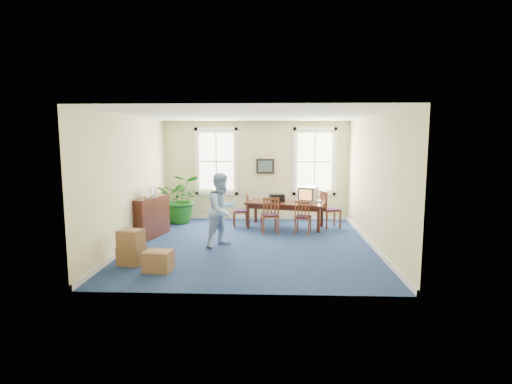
{
  "coord_description": "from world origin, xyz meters",
  "views": [
    {
      "loc": [
        0.5,
        -9.76,
        2.64
      ],
      "look_at": [
        0.1,
        0.6,
        1.25
      ],
      "focal_mm": 28.0,
      "sensor_mm": 36.0,
      "label": 1
    }
  ],
  "objects_px": {
    "conference_table": "(285,215)",
    "cardboard_boxes": "(142,245)",
    "crt_tv": "(308,194)",
    "credenza": "(150,217)",
    "chair_near_left": "(270,215)",
    "potted_plant": "(181,199)",
    "man": "(222,210)"
  },
  "relations": [
    {
      "from": "chair_near_left",
      "to": "credenza",
      "type": "relative_size",
      "value": 0.76
    },
    {
      "from": "credenza",
      "to": "potted_plant",
      "type": "relative_size",
      "value": 0.9
    },
    {
      "from": "chair_near_left",
      "to": "cardboard_boxes",
      "type": "relative_size",
      "value": 0.76
    },
    {
      "from": "chair_near_left",
      "to": "potted_plant",
      "type": "bearing_deg",
      "value": -35.53
    },
    {
      "from": "crt_tv",
      "to": "credenza",
      "type": "relative_size",
      "value": 0.39
    },
    {
      "from": "credenza",
      "to": "chair_near_left",
      "type": "bearing_deg",
      "value": 24.16
    },
    {
      "from": "conference_table",
      "to": "cardboard_boxes",
      "type": "bearing_deg",
      "value": -118.14
    },
    {
      "from": "man",
      "to": "cardboard_boxes",
      "type": "xyz_separation_m",
      "value": [
        -1.55,
        -1.43,
        -0.52
      ]
    },
    {
      "from": "conference_table",
      "to": "man",
      "type": "xyz_separation_m",
      "value": [
        -1.63,
        -2.15,
        0.52
      ]
    },
    {
      "from": "chair_near_left",
      "to": "man",
      "type": "bearing_deg",
      "value": 39.77
    },
    {
      "from": "chair_near_left",
      "to": "man",
      "type": "xyz_separation_m",
      "value": [
        -1.16,
        -1.38,
        0.39
      ]
    },
    {
      "from": "conference_table",
      "to": "crt_tv",
      "type": "relative_size",
      "value": 4.23
    },
    {
      "from": "conference_table",
      "to": "potted_plant",
      "type": "height_order",
      "value": "potted_plant"
    },
    {
      "from": "crt_tv",
      "to": "potted_plant",
      "type": "distance_m",
      "value": 3.97
    },
    {
      "from": "potted_plant",
      "to": "cardboard_boxes",
      "type": "height_order",
      "value": "potted_plant"
    },
    {
      "from": "potted_plant",
      "to": "cardboard_boxes",
      "type": "xyz_separation_m",
      "value": [
        0.08,
        -4.13,
        -0.38
      ]
    },
    {
      "from": "crt_tv",
      "to": "chair_near_left",
      "type": "xyz_separation_m",
      "value": [
        -1.14,
        -0.83,
        -0.48
      ]
    },
    {
      "from": "man",
      "to": "crt_tv",
      "type": "bearing_deg",
      "value": -6.51
    },
    {
      "from": "chair_near_left",
      "to": "cardboard_boxes",
      "type": "distance_m",
      "value": 3.9
    },
    {
      "from": "man",
      "to": "potted_plant",
      "type": "relative_size",
      "value": 1.18
    },
    {
      "from": "conference_table",
      "to": "crt_tv",
      "type": "height_order",
      "value": "crt_tv"
    },
    {
      "from": "credenza",
      "to": "potted_plant",
      "type": "bearing_deg",
      "value": 91.92
    },
    {
      "from": "credenza",
      "to": "cardboard_boxes",
      "type": "distance_m",
      "value": 2.32
    },
    {
      "from": "credenza",
      "to": "potted_plant",
      "type": "height_order",
      "value": "potted_plant"
    },
    {
      "from": "man",
      "to": "potted_plant",
      "type": "height_order",
      "value": "man"
    },
    {
      "from": "crt_tv",
      "to": "chair_near_left",
      "type": "relative_size",
      "value": 0.52
    },
    {
      "from": "conference_table",
      "to": "cardboard_boxes",
      "type": "xyz_separation_m",
      "value": [
        -3.18,
        -3.58,
        0.0
      ]
    },
    {
      "from": "credenza",
      "to": "man",
      "type": "bearing_deg",
      "value": -7.55
    },
    {
      "from": "chair_near_left",
      "to": "potted_plant",
      "type": "relative_size",
      "value": 0.68
    },
    {
      "from": "crt_tv",
      "to": "cardboard_boxes",
      "type": "xyz_separation_m",
      "value": [
        -3.85,
        -3.63,
        -0.61
      ]
    },
    {
      "from": "cardboard_boxes",
      "to": "credenza",
      "type": "bearing_deg",
      "value": 102.45
    },
    {
      "from": "crt_tv",
      "to": "chair_near_left",
      "type": "height_order",
      "value": "crt_tv"
    }
  ]
}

